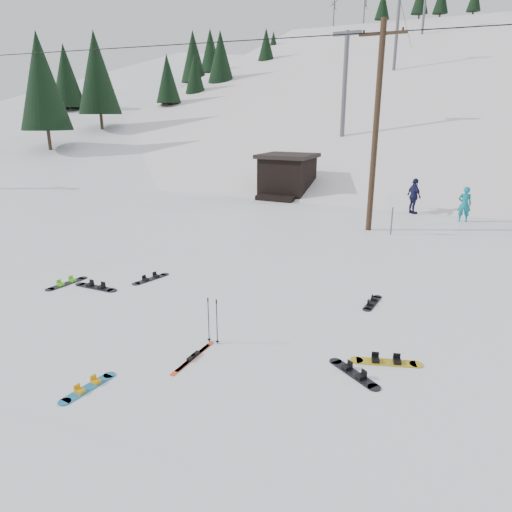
% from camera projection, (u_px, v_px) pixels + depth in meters
% --- Properties ---
extents(ground, '(200.00, 200.00, 0.00)m').
position_uv_depth(ground, '(138.00, 355.00, 10.24)').
color(ground, white).
rests_on(ground, ground).
extents(ski_slope, '(60.00, 85.24, 65.97)m').
position_uv_depth(ski_slope, '(416.00, 249.00, 61.00)').
color(ski_slope, white).
rests_on(ski_slope, ground).
extents(ridge_left, '(47.54, 95.03, 58.38)m').
position_uv_depth(ridge_left, '(165.00, 225.00, 69.78)').
color(ridge_left, white).
rests_on(ridge_left, ground).
extents(treeline_left, '(20.00, 64.00, 10.00)m').
position_uv_depth(treeline_left, '(135.00, 157.00, 58.82)').
color(treeline_left, black).
rests_on(treeline_left, ground).
extents(treeline_crest, '(50.00, 6.00, 10.00)m').
position_uv_depth(treeline_crest, '(446.00, 144.00, 84.05)').
color(treeline_crest, black).
rests_on(treeline_crest, ski_slope).
extents(utility_pole, '(2.00, 0.26, 9.00)m').
position_uv_depth(utility_pole, '(376.00, 126.00, 20.03)').
color(utility_pole, '#3A2819').
rests_on(utility_pole, ground).
extents(trail_sign, '(0.50, 0.09, 1.85)m').
position_uv_depth(trail_sign, '(393.00, 207.00, 20.22)').
color(trail_sign, '#595B60').
rests_on(trail_sign, ground).
extents(lift_hut, '(3.40, 4.10, 2.75)m').
position_uv_depth(lift_hut, '(287.00, 175.00, 29.90)').
color(lift_hut, black).
rests_on(lift_hut, ground).
extents(lift_tower_near, '(2.20, 0.36, 8.00)m').
position_uv_depth(lift_tower_near, '(345.00, 79.00, 35.34)').
color(lift_tower_near, '#595B60').
rests_on(lift_tower_near, ski_slope).
extents(lift_tower_mid, '(2.20, 0.36, 8.00)m').
position_uv_depth(lift_tower_mid, '(397.00, 28.00, 50.57)').
color(lift_tower_mid, '#595B60').
rests_on(lift_tower_mid, ski_slope).
extents(lift_tower_far, '(2.20, 0.36, 8.00)m').
position_uv_depth(lift_tower_far, '(425.00, 1.00, 65.81)').
color(lift_tower_far, '#595B60').
rests_on(lift_tower_far, ski_slope).
extents(hero_snowboard, '(0.35, 1.32, 0.09)m').
position_uv_depth(hero_snowboard, '(88.00, 387.00, 8.99)').
color(hero_snowboard, '#1A77AD').
rests_on(hero_snowboard, ground).
extents(hero_skis, '(0.10, 1.62, 0.08)m').
position_uv_depth(hero_skis, '(193.00, 357.00, 10.11)').
color(hero_skis, '#C43F14').
rests_on(hero_skis, ground).
extents(ski_poles, '(0.31, 0.08, 1.12)m').
position_uv_depth(ski_poles, '(213.00, 320.00, 10.64)').
color(ski_poles, black).
rests_on(ski_poles, ground).
extents(board_scatter_a, '(1.59, 0.32, 0.11)m').
position_uv_depth(board_scatter_a, '(96.00, 287.00, 14.22)').
color(board_scatter_a, black).
rests_on(board_scatter_a, ground).
extents(board_scatter_b, '(0.55, 1.41, 0.10)m').
position_uv_depth(board_scatter_b, '(151.00, 279.00, 14.95)').
color(board_scatter_b, black).
rests_on(board_scatter_b, ground).
extents(board_scatter_c, '(0.41, 1.49, 0.11)m').
position_uv_depth(board_scatter_c, '(67.00, 283.00, 14.54)').
color(board_scatter_c, black).
rests_on(board_scatter_c, ground).
extents(board_scatter_d, '(1.24, 0.91, 0.10)m').
position_uv_depth(board_scatter_d, '(354.00, 373.00, 9.48)').
color(board_scatter_d, black).
rests_on(board_scatter_d, ground).
extents(board_scatter_e, '(1.49, 0.68, 0.11)m').
position_uv_depth(board_scatter_e, '(386.00, 362.00, 9.91)').
color(board_scatter_e, gold).
rests_on(board_scatter_e, ground).
extents(board_scatter_f, '(0.32, 1.33, 0.09)m').
position_uv_depth(board_scatter_f, '(372.00, 303.00, 13.05)').
color(board_scatter_f, black).
rests_on(board_scatter_f, ground).
extents(skier_teal, '(0.70, 0.51, 1.77)m').
position_uv_depth(skier_teal, '(464.00, 204.00, 22.82)').
color(skier_teal, '#0D7983').
rests_on(skier_teal, ground).
extents(skier_navy, '(1.09, 1.15, 1.92)m').
position_uv_depth(skier_navy, '(414.00, 196.00, 24.66)').
color(skier_navy, '#18193C').
rests_on(skier_navy, ground).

